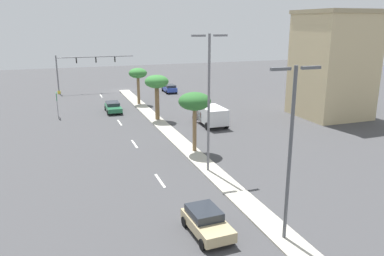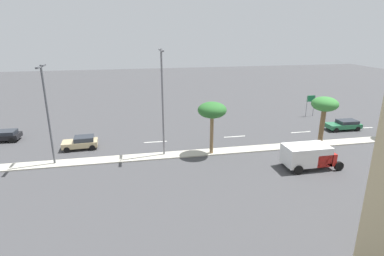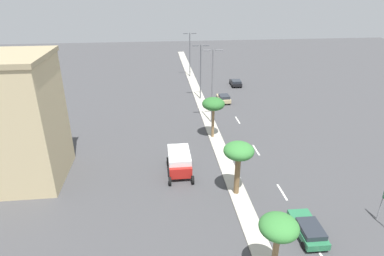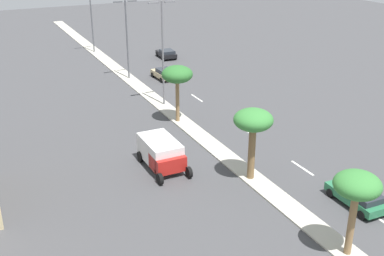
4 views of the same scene
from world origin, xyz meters
The scene contains 19 objects.
ground_plane centered at (0.00, 37.84, 0.00)m, with size 160.00×160.00×0.00m, color #424244.
median_curb centered at (0.00, 48.65, 0.06)m, with size 1.80×97.31×0.12m, color #B7B2A3.
lane_stripe_right centered at (4.57, 4.00, 0.01)m, with size 0.20×2.80×0.01m, color silver.
lane_stripe_center centered at (4.57, 13.51, 0.01)m, with size 0.20×2.80×0.01m, color silver.
lane_stripe_far centered at (4.57, 23.05, 0.01)m, with size 0.20×2.80×0.01m, color silver.
lane_stripe_front centered at (4.57, 32.25, 0.01)m, with size 0.20×2.80×0.01m, color silver.
lane_stripe_trailing centered at (4.57, 42.25, 0.01)m, with size 0.20×2.80×0.01m, color silver.
traffic_signal_gantry centered at (7.87, -0.76, 4.25)m, with size 13.58×0.53×6.63m.
directional_road_sign centered at (11.68, 17.54, 2.36)m, with size 0.10×1.36×3.29m.
commercial_building centered at (-22.19, 28.75, 6.80)m, with size 8.35×8.59×13.56m.
palm_tree_leading centered at (-0.03, 12.93, 4.58)m, with size 2.72×2.72×5.38m.
palm_tree_front centered at (-0.20, 23.37, 4.72)m, with size 2.97×2.97×5.63m.
palm_tree_outboard centered at (-0.39, 36.59, 4.84)m, with size 3.04×3.04×5.66m.
street_lamp_mid centered at (0.28, 41.68, 6.51)m, with size 2.90×0.24×11.06m.
street_lamp_inboard centered at (0.07, 52.76, 5.85)m, with size 2.90×0.24×9.77m.
sedan_blue_leading centered at (-7.34, 4.58, 0.77)m, with size 2.04×4.25×1.45m.
sedan_tan_left centered at (4.03, 50.69, 0.76)m, with size 2.15×3.92×1.43m.
sedan_green_near centered at (4.42, 16.80, 0.72)m, with size 2.13×4.58×1.33m.
box_truck centered at (-5.62, 28.13, 1.28)m, with size 2.71×5.46×2.31m.
Camera 1 is at (11.57, 69.23, 11.94)m, focal length 35.71 mm.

